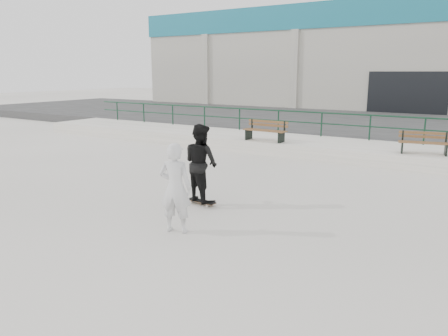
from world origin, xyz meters
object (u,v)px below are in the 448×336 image
Objects in this scene: skateboard at (201,201)px; seated_skater at (175,188)px; bench_left at (265,131)px; standing_skater at (201,163)px; bench_right at (424,143)px.

skateboard is 2.09m from seated_skater.
bench_left is 7.21m from standing_skater.
seated_skater is (2.46, -8.78, 0.01)m from bench_left.
standing_skater is at bearing -73.15° from bench_left.
bench_left is 7.26m from skateboard.
bench_right is 8.28m from standing_skater.
skateboard is 0.43× the size of seated_skater.
bench_right is 8.31m from skateboard.
bench_right is 0.88× the size of standing_skater.
bench_right is at bearing -126.89° from seated_skater.
skateboard is at bearing -87.28° from seated_skater.
standing_skater is (-3.92, -7.29, 0.17)m from bench_right.
seated_skater is (0.65, -1.80, 0.84)m from skateboard.
skateboard is at bearing -0.00° from standing_skater.
bench_left is 1.07× the size of bench_right.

